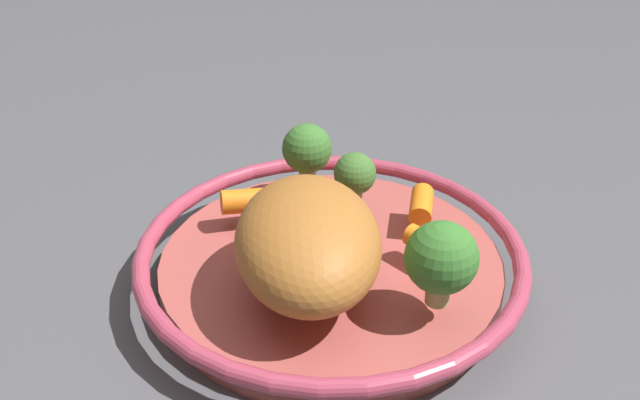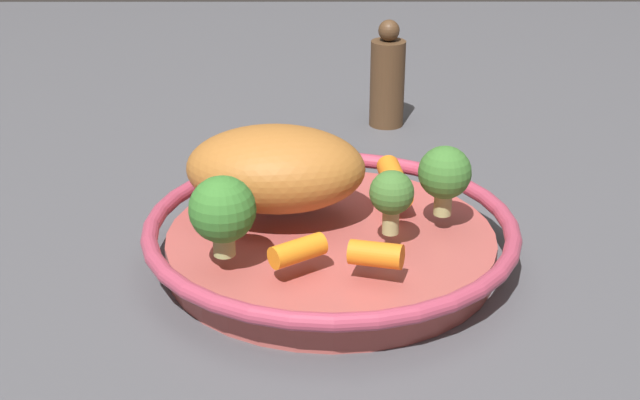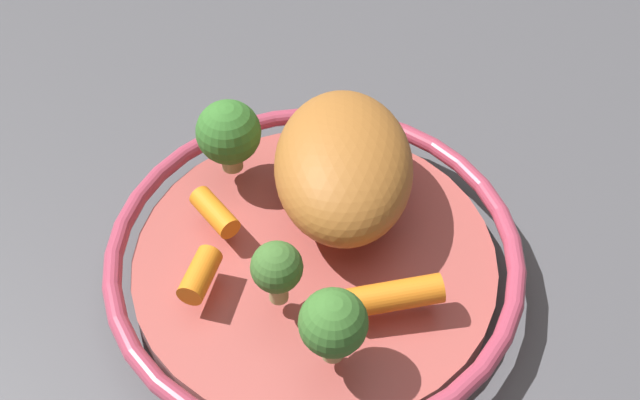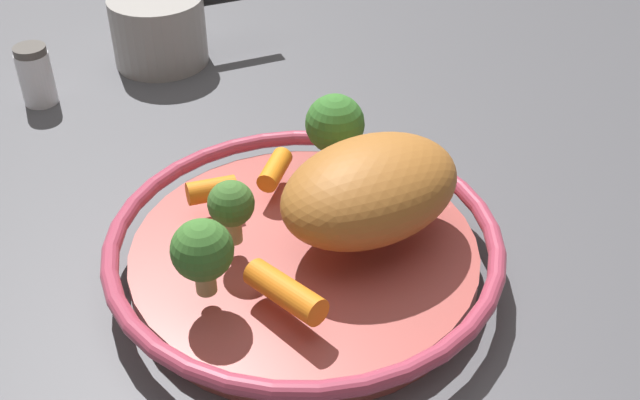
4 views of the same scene
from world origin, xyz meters
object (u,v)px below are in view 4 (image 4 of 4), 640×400
(saucepan, at_px, (160,29))
(broccoli_floret_mid, at_px, (231,206))
(baby_carrot_back, at_px, (212,190))
(baby_carrot_near_rim, at_px, (275,170))
(salt_shaker, at_px, (36,75))
(serving_bowl, at_px, (304,252))
(broccoli_floret_small, at_px, (335,125))
(broccoli_floret_large, at_px, (202,252))
(baby_carrot_right, at_px, (285,292))
(roast_chicken_piece, at_px, (371,189))

(saucepan, bearing_deg, broccoli_floret_mid, -111.10)
(baby_carrot_back, height_order, broccoli_floret_mid, broccoli_floret_mid)
(baby_carrot_near_rim, bearing_deg, salt_shaker, 104.39)
(salt_shaker, distance_m, saucepan, 0.16)
(serving_bowl, height_order, broccoli_floret_small, broccoli_floret_small)
(broccoli_floret_large, bearing_deg, baby_carrot_near_rim, 34.60)
(broccoli_floret_mid, relative_size, broccoli_floret_large, 0.89)
(broccoli_floret_large, bearing_deg, saucepan, 65.00)
(baby_carrot_right, xyz_separation_m, broccoli_floret_mid, (0.01, 0.08, 0.02))
(serving_bowl, height_order, salt_shaker, salt_shaker)
(baby_carrot_near_rim, distance_m, broccoli_floret_small, 0.07)
(baby_carrot_back, relative_size, broccoli_floret_mid, 0.75)
(baby_carrot_right, distance_m, broccoli_floret_small, 0.19)
(roast_chicken_piece, bearing_deg, baby_carrot_right, -164.40)
(broccoli_floret_large, distance_m, salt_shaker, 0.43)
(roast_chicken_piece, relative_size, broccoli_floret_large, 2.51)
(roast_chicken_piece, xyz_separation_m, saucepan, (0.05, 0.45, -0.04))
(broccoli_floret_large, xyz_separation_m, salt_shaker, (0.04, 0.43, -0.05))
(roast_chicken_piece, bearing_deg, salt_shaker, 103.76)
(roast_chicken_piece, height_order, baby_carrot_right, roast_chicken_piece)
(salt_shaker, bearing_deg, baby_carrot_back, -85.57)
(baby_carrot_back, relative_size, saucepan, 0.21)
(baby_carrot_back, distance_m, broccoli_floret_small, 0.13)
(serving_bowl, relative_size, saucepan, 1.66)
(baby_carrot_right, relative_size, saucepan, 0.35)
(serving_bowl, height_order, broccoli_floret_large, broccoli_floret_large)
(broccoli_floret_small, bearing_deg, saucepan, 87.59)
(roast_chicken_piece, bearing_deg, broccoli_floret_small, 67.53)
(broccoli_floret_mid, xyz_separation_m, salt_shaker, (-0.01, 0.39, -0.04))
(serving_bowl, xyz_separation_m, saucepan, (0.10, 0.42, 0.02))
(baby_carrot_right, bearing_deg, baby_carrot_back, 79.72)
(saucepan, bearing_deg, serving_bowl, -103.58)
(broccoli_floret_mid, bearing_deg, broccoli_floret_large, -142.99)
(roast_chicken_piece, xyz_separation_m, broccoli_floret_small, (0.04, 0.09, 0.00))
(serving_bowl, bearing_deg, baby_carrot_right, -137.10)
(broccoli_floret_small, distance_m, saucepan, 0.36)
(roast_chicken_piece, relative_size, baby_carrot_right, 2.28)
(broccoli_floret_large, xyz_separation_m, saucepan, (0.20, 0.43, -0.04))
(baby_carrot_right, relative_size, salt_shaker, 1.00)
(baby_carrot_back, xyz_separation_m, broccoli_floret_large, (-0.06, -0.09, 0.03))
(baby_carrot_near_rim, xyz_separation_m, broccoli_floret_large, (-0.13, -0.09, 0.03))
(serving_bowl, xyz_separation_m, broccoli_floret_small, (0.09, 0.07, 0.06))
(baby_carrot_near_rim, bearing_deg, broccoli_floret_mid, -146.99)
(broccoli_floret_large, bearing_deg, baby_carrot_back, 55.67)
(broccoli_floret_small, xyz_separation_m, broccoli_floret_large, (-0.19, -0.08, -0.00))
(baby_carrot_near_rim, xyz_separation_m, broccoli_floret_small, (0.06, -0.01, 0.03))
(roast_chicken_piece, relative_size, saucepan, 0.80)
(baby_carrot_right, height_order, broccoli_floret_mid, broccoli_floret_mid)
(baby_carrot_right, xyz_separation_m, salt_shaker, (-0.00, 0.47, -0.02))
(baby_carrot_near_rim, relative_size, salt_shaker, 0.67)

